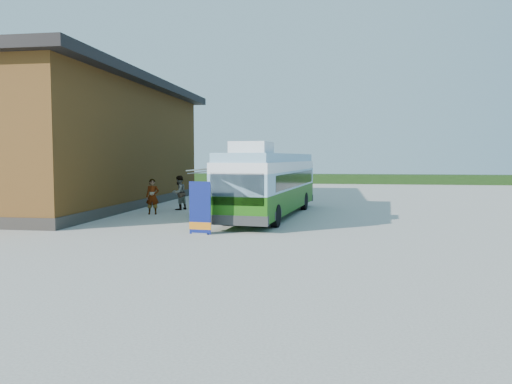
% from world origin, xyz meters
% --- Properties ---
extents(ground, '(100.00, 100.00, 0.00)m').
position_xyz_m(ground, '(0.00, 0.00, 0.00)').
color(ground, '#BCB7AD').
rests_on(ground, ground).
extents(barn, '(9.60, 21.20, 7.50)m').
position_xyz_m(barn, '(-10.50, 10.00, 3.59)').
color(barn, brown).
rests_on(barn, ground).
extents(hedge, '(40.00, 3.00, 1.00)m').
position_xyz_m(hedge, '(8.00, 38.00, 0.50)').
color(hedge, '#264419').
rests_on(hedge, ground).
extents(bus, '(3.66, 11.72, 3.54)m').
position_xyz_m(bus, '(1.29, 6.18, 1.69)').
color(bus, '#236811').
rests_on(bus, ground).
extents(awning, '(2.68, 3.90, 0.49)m').
position_xyz_m(awning, '(-0.99, 5.97, 2.59)').
color(awning, white).
rests_on(awning, ground).
extents(banner, '(0.86, 0.24, 1.99)m').
position_xyz_m(banner, '(-0.62, 0.04, 0.81)').
color(banner, navy).
rests_on(banner, ground).
extents(picnic_table, '(1.53, 1.43, 0.73)m').
position_xyz_m(picnic_table, '(0.30, 4.71, 0.55)').
color(picnic_table, tan).
rests_on(picnic_table, ground).
extents(person_a, '(0.73, 0.56, 1.80)m').
position_xyz_m(person_a, '(-4.75, 6.09, 0.90)').
color(person_a, '#999999').
rests_on(person_a, ground).
extents(person_b, '(1.05, 1.14, 1.89)m').
position_xyz_m(person_b, '(-4.07, 8.36, 0.94)').
color(person_b, '#999999').
rests_on(person_b, ground).
extents(slurry_tanker, '(2.18, 6.68, 2.46)m').
position_xyz_m(slurry_tanker, '(-0.94, 19.06, 1.42)').
color(slurry_tanker, '#25931A').
rests_on(slurry_tanker, ground).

